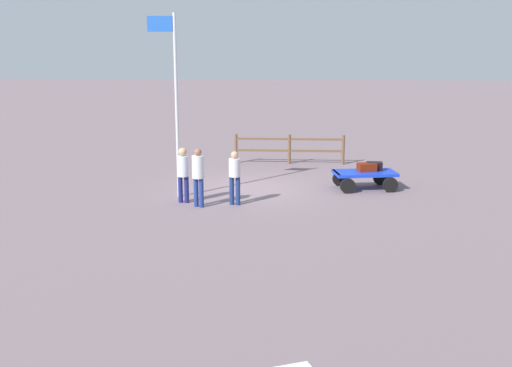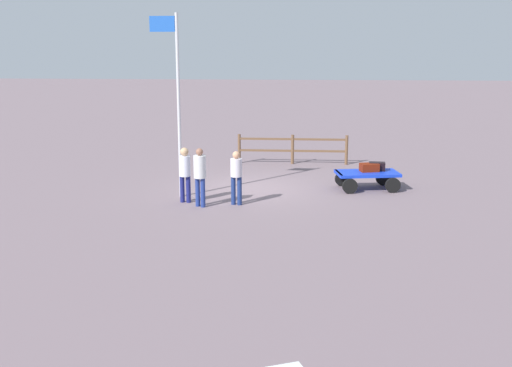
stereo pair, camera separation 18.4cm
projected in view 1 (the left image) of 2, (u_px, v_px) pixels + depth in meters
ground_plane at (250, 189)px, 21.26m from camera, size 120.00×120.00×0.00m
luggage_cart at (364, 176)px, 21.15m from camera, size 2.21×1.53×0.60m
suitcase_navy at (374, 166)px, 21.31m from camera, size 0.55×0.37×0.28m
suitcase_grey at (367, 167)px, 21.17m from camera, size 0.68×0.53×0.27m
worker_lead at (198, 172)px, 18.74m from camera, size 0.51×0.51×1.78m
worker_trailing at (235, 173)px, 19.00m from camera, size 0.43×0.43×1.65m
worker_supervisor at (183, 170)px, 19.25m from camera, size 0.40×0.40×1.72m
flagpole at (174, 94)px, 19.49m from camera, size 0.89×0.10×5.72m
wooden_fence at (289, 147)px, 25.43m from camera, size 4.45×0.14×1.19m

